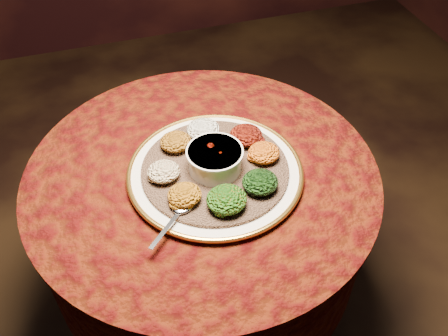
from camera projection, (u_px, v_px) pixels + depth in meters
name	position (u px, v px, depth m)	size (l,w,h in m)	color
table	(204.00, 214.00, 1.47)	(0.96, 0.96, 0.73)	black
platter	(215.00, 172.00, 1.32)	(0.47, 0.47, 0.02)	silver
injera	(215.00, 169.00, 1.32)	(0.39, 0.39, 0.01)	brown
stew_bowl	(215.00, 158.00, 1.29)	(0.15, 0.15, 0.06)	silver
spoon	(180.00, 212.00, 1.20)	(0.13, 0.12, 0.01)	silver
portion_ayib	(203.00, 129.00, 1.39)	(0.09, 0.09, 0.04)	silver
portion_kitfo	(246.00, 135.00, 1.37)	(0.09, 0.09, 0.04)	black
portion_tikil	(264.00, 153.00, 1.33)	(0.09, 0.08, 0.04)	#B76E0F
portion_gomen	(260.00, 182.00, 1.25)	(0.09, 0.09, 0.04)	black
portion_mixveg	(227.00, 199.00, 1.20)	(0.10, 0.09, 0.05)	#8D3A09
portion_kik	(185.00, 195.00, 1.22)	(0.08, 0.08, 0.04)	#A55D0E
portion_timatim	(164.00, 172.00, 1.28)	(0.08, 0.08, 0.04)	maroon
portion_shiro	(176.00, 142.00, 1.36)	(0.09, 0.08, 0.04)	#8F5311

